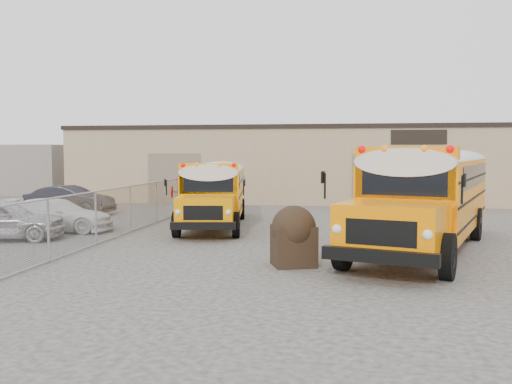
# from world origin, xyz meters

# --- Properties ---
(ground) EXTENTS (120.00, 120.00, 0.00)m
(ground) POSITION_xyz_m (0.00, 0.00, 0.00)
(ground) COLOR #34312F
(ground) RESTS_ON ground
(warehouse) EXTENTS (30.20, 10.20, 4.67)m
(warehouse) POSITION_xyz_m (-0.00, 19.99, 2.37)
(warehouse) COLOR #957D5C
(warehouse) RESTS_ON ground
(chainlink_fence) EXTENTS (0.07, 18.07, 1.81)m
(chainlink_fence) POSITION_xyz_m (-6.00, 3.00, 0.90)
(chainlink_fence) COLOR #95989D
(chainlink_fence) RESTS_ON ground
(distant_building_left) EXTENTS (8.00, 6.00, 3.60)m
(distant_building_left) POSITION_xyz_m (-22.00, 22.00, 1.80)
(distant_building_left) COLOR slate
(distant_building_left) RESTS_ON ground
(school_bus_left) EXTENTS (3.58, 9.40, 2.68)m
(school_bus_left) POSITION_xyz_m (-4.24, 11.49, 1.55)
(school_bus_left) COLOR #F79100
(school_bus_left) RESTS_ON ground
(school_bus_right) EXTENTS (5.86, 11.43, 3.26)m
(school_bus_right) POSITION_xyz_m (6.67, 7.78, 1.88)
(school_bus_right) COLOR #FF8200
(school_bus_right) RESTS_ON ground
(tarp_bundle) EXTENTS (1.37, 1.30, 1.64)m
(tarp_bundle) POSITION_xyz_m (0.75, -2.35, 0.84)
(tarp_bundle) COLOR black
(tarp_bundle) RESTS_ON ground
(car_silver) EXTENTS (4.66, 2.77, 1.49)m
(car_silver) POSITION_xyz_m (-9.78, 0.50, 0.74)
(car_silver) COLOR #B3B3B8
(car_silver) RESTS_ON ground
(car_white) EXTENTS (4.47, 2.02, 1.27)m
(car_white) POSITION_xyz_m (-8.95, 2.88, 0.64)
(car_white) COLOR white
(car_white) RESTS_ON ground
(car_dark) EXTENTS (4.38, 1.73, 1.42)m
(car_dark) POSITION_xyz_m (-11.34, 8.60, 0.71)
(car_dark) COLOR black
(car_dark) RESTS_ON ground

